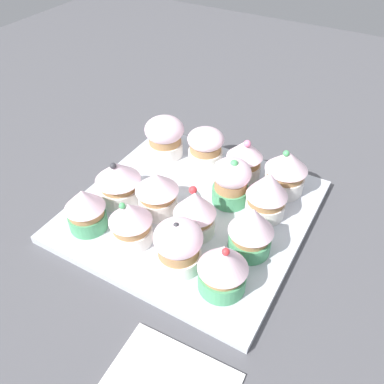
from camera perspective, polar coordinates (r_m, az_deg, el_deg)
The scene contains 16 objects.
ground_plane at distance 61.88cm, azimuth 0.00°, elevation -3.99°, with size 180.00×180.00×3.00cm, color #4C4C51.
baking_tray at distance 60.42cm, azimuth 0.00°, elevation -2.58°, with size 32.46×32.46×1.20cm.
cupcake_0 at distance 47.84cm, azimuth 4.38°, elevation -10.41°, with size 6.04×6.04×7.57cm.
cupcake_1 at distance 52.03cm, azimuth 8.32°, elevation -5.24°, with size 5.90×5.90×7.37cm.
cupcake_2 at distance 57.47cm, azimuth 10.51°, elevation -0.24°, with size 5.90×5.90×7.41cm.
cupcake_3 at distance 62.27cm, azimuth 13.07°, elevation 2.89°, with size 6.38×6.38×7.46cm.
cupcake_4 at distance 50.01cm, azimuth -1.94°, elevation -7.48°, with size 6.11×6.11×7.29cm.
cupcake_5 at distance 54.11cm, azimuth 0.39°, elevation -2.80°, with size 5.83×5.83×7.35cm.
cupcake_6 at distance 58.95cm, azimuth 5.52°, elevation 1.55°, with size 5.64×5.64×7.73cm.
cupcake_7 at distance 63.97cm, azimuth 7.38°, elevation 4.68°, with size 5.67×5.67×7.23cm.
cupcake_8 at distance 53.67cm, azimuth -8.63°, elevation -4.21°, with size 5.77×5.77×6.81cm.
cupcake_9 at distance 57.36cm, azimuth -4.92°, elevation -0.00°, with size 6.19×6.19×6.79cm.
cupcake_10 at distance 66.90cm, azimuth 1.92°, elevation 6.47°, with size 6.00×6.00×6.16cm.
cupcake_11 at distance 56.74cm, azimuth -14.77°, elevation -2.28°, with size 5.54×5.54×6.58cm.
cupcake_12 at distance 59.99cm, azimuth -10.32°, elevation 1.51°, with size 6.68×6.68×7.09cm.
cupcake_13 at distance 68.66cm, azimuth -3.86°, elevation 7.86°, with size 6.59×6.59×6.97cm.
Camera 1 is at (-37.97, -21.91, 42.18)cm, focal length 37.92 mm.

